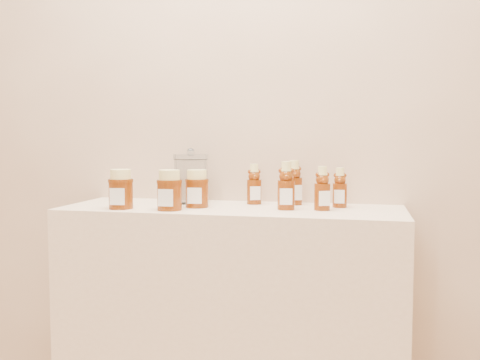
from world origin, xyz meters
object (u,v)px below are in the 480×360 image
(bear_bottle_front_left, at_px, (286,182))
(glass_canister, at_px, (191,176))
(honey_jar_left, at_px, (121,189))
(display_table, at_px, (232,331))
(bear_bottle_back_left, at_px, (254,181))

(bear_bottle_front_left, relative_size, glass_canister, 0.93)
(bear_bottle_front_left, distance_m, honey_jar_left, 0.57)
(display_table, height_order, bear_bottle_back_left, bear_bottle_back_left)
(display_table, relative_size, glass_canister, 5.98)
(bear_bottle_back_left, bearing_deg, glass_canister, 164.86)
(honey_jar_left, relative_size, glass_canister, 0.68)
(bear_bottle_back_left, xyz_separation_m, glass_canister, (-0.24, -0.02, 0.02))
(bear_bottle_back_left, xyz_separation_m, honey_jar_left, (-0.43, -0.23, -0.02))
(bear_bottle_back_left, distance_m, honey_jar_left, 0.48)
(display_table, xyz_separation_m, bear_bottle_back_left, (0.06, 0.11, 0.53))
(bear_bottle_back_left, xyz_separation_m, bear_bottle_front_left, (0.14, -0.13, 0.01))
(bear_bottle_back_left, distance_m, glass_canister, 0.24)
(display_table, distance_m, bear_bottle_front_left, 0.58)
(honey_jar_left, bearing_deg, bear_bottle_front_left, 2.58)
(glass_canister, bearing_deg, honey_jar_left, -131.42)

